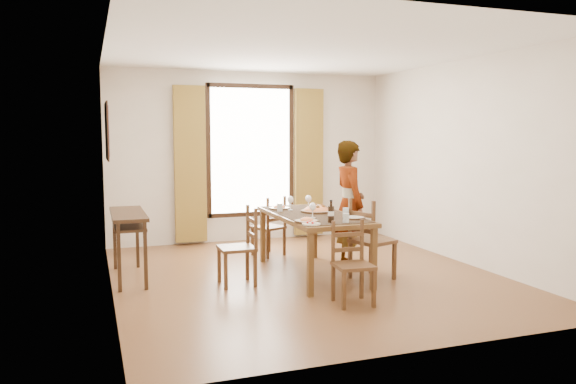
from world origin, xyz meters
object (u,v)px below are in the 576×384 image
object	(u,v)px
console_table	(128,222)
dining_table	(313,219)
pasta_platter	(317,208)
man	(350,204)

from	to	relation	value
console_table	dining_table	distance (m)	2.20
pasta_platter	man	bearing A→B (deg)	15.37
pasta_platter	console_table	bearing A→B (deg)	168.78
console_table	man	bearing A→B (deg)	-6.20
man	pasta_platter	size ratio (longest dim) A/B	4.09
console_table	pasta_platter	xyz separation A→B (m)	(2.23, -0.44, 0.12)
dining_table	pasta_platter	size ratio (longest dim) A/B	4.61
dining_table	man	xyz separation A→B (m)	(0.61, 0.25, 0.13)
man	pasta_platter	bearing A→B (deg)	109.16
pasta_platter	dining_table	bearing A→B (deg)	-130.19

